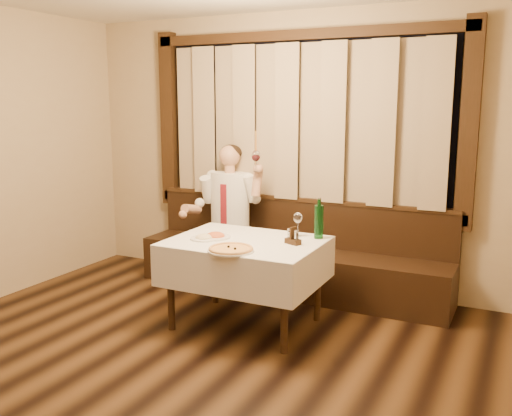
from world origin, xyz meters
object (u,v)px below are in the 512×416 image
at_px(banquette, 291,261).
at_px(seated_man, 227,205).
at_px(pizza, 231,249).
at_px(green_bottle, 319,221).
at_px(cruet_caddy, 293,238).
at_px(pasta_cream, 204,236).
at_px(pasta_red, 215,234).
at_px(dining_table, 246,252).

bearing_deg(banquette, seated_man, -172.57).
height_order(pizza, green_bottle, green_bottle).
relative_size(pizza, cruet_caddy, 2.48).
bearing_deg(green_bottle, pasta_cream, -151.57).
bearing_deg(banquette, pasta_cream, -106.05).
bearing_deg(pizza, pasta_cream, 148.48).
distance_m(banquette, seated_man, 0.88).
bearing_deg(pasta_cream, banquette, 73.95).
xyz_separation_m(pizza, green_bottle, (0.47, 0.70, 0.14)).
bearing_deg(pasta_red, seated_man, 113.52).
height_order(banquette, cruet_caddy, banquette).
relative_size(dining_table, green_bottle, 3.56).
height_order(pizza, cruet_caddy, cruet_caddy).
bearing_deg(cruet_caddy, green_bottle, 88.78).
relative_size(dining_table, pasta_cream, 5.34).
bearing_deg(pasta_red, dining_table, 8.29).
relative_size(banquette, dining_table, 2.52).
relative_size(banquette, seated_man, 2.18).
height_order(dining_table, seated_man, seated_man).
xyz_separation_m(banquette, cruet_caddy, (0.41, -0.97, 0.50)).
relative_size(pizza, pasta_cream, 1.55).
bearing_deg(seated_man, green_bottle, -25.87).
bearing_deg(banquette, pizza, -87.63).
height_order(pizza, pasta_cream, pasta_cream).
distance_m(pizza, pasta_cream, 0.46).
xyz_separation_m(banquette, pizza, (0.06, -1.39, 0.46)).
bearing_deg(dining_table, seated_man, 126.69).
bearing_deg(green_bottle, cruet_caddy, -113.49).
bearing_deg(green_bottle, dining_table, -147.42).
xyz_separation_m(dining_table, pizza, (0.06, -0.37, 0.12)).
xyz_separation_m(banquette, pasta_red, (-0.27, -1.06, 0.48)).
bearing_deg(pizza, seated_man, 120.09).
bearing_deg(pizza, banquette, 92.37).
relative_size(banquette, green_bottle, 8.98).
xyz_separation_m(green_bottle, cruet_caddy, (-0.12, -0.28, -0.10)).
bearing_deg(green_bottle, seated_man, 154.13).
xyz_separation_m(pizza, seated_man, (-0.75, 1.30, 0.07)).
bearing_deg(pizza, pasta_red, 135.25).
xyz_separation_m(pizza, pasta_red, (-0.33, 0.33, 0.02)).
height_order(banquette, pasta_red, banquette).
distance_m(banquette, cruet_caddy, 1.16).
relative_size(dining_table, cruet_caddy, 8.55).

